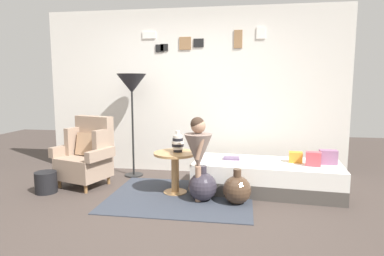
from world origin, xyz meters
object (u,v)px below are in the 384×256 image
at_px(daybed, 266,177).
at_px(demijohn_near, 203,186).
at_px(person_child, 198,148).
at_px(armchair, 87,154).
at_px(magazine_basket, 46,182).
at_px(floor_lamp, 132,87).
at_px(vase_striped, 178,143).
at_px(side_table, 175,164).
at_px(book_on_daybed, 231,158).
at_px(demijohn_far, 237,190).

relative_size(daybed, demijohn_near, 4.47).
bearing_deg(person_child, armchair, 166.33).
relative_size(demijohn_near, magazine_basket, 1.57).
distance_m(floor_lamp, demijohn_near, 1.94).
distance_m(person_child, magazine_basket, 2.09).
relative_size(vase_striped, person_child, 0.27).
bearing_deg(side_table, demijohn_near, -29.90).
distance_m(book_on_daybed, magazine_basket, 2.50).
relative_size(book_on_daybed, demijohn_near, 0.50).
bearing_deg(magazine_basket, person_child, 0.45).
bearing_deg(demijohn_near, vase_striped, 143.84).
relative_size(book_on_daybed, demijohn_far, 0.52).
bearing_deg(demijohn_far, floor_lamp, 149.01).
bearing_deg(vase_striped, book_on_daybed, 24.10).
distance_m(side_table, person_child, 0.49).
distance_m(armchair, side_table, 1.32).
relative_size(floor_lamp, person_child, 1.52).
distance_m(vase_striped, magazine_basket, 1.82).
height_order(person_child, demijohn_near, person_child).
xyz_separation_m(vase_striped, person_child, (0.31, -0.28, -0.01)).
xyz_separation_m(daybed, demijohn_far, (-0.37, -0.53, -0.03)).
xyz_separation_m(demijohn_near, demijohn_far, (0.42, -0.04, -0.01)).
xyz_separation_m(side_table, book_on_daybed, (0.72, 0.35, 0.02)).
height_order(book_on_daybed, demijohn_far, book_on_daybed).
xyz_separation_m(daybed, book_on_daybed, (-0.47, 0.08, 0.22)).
height_order(person_child, book_on_daybed, person_child).
relative_size(side_table, floor_lamp, 0.35).
height_order(armchair, vase_striped, armchair).
bearing_deg(daybed, magazine_basket, -169.82).
bearing_deg(magazine_basket, vase_striped, 9.70).
bearing_deg(floor_lamp, demijohn_near, -37.83).
bearing_deg(floor_lamp, vase_striped, -38.52).
relative_size(person_child, demijohn_far, 2.44).
bearing_deg(armchair, demijohn_far, -11.38).
height_order(floor_lamp, demijohn_far, floor_lamp).
bearing_deg(floor_lamp, book_on_daybed, -13.42).
bearing_deg(demijohn_near, floor_lamp, 142.17).
distance_m(person_child, demijohn_far, 0.68).
distance_m(book_on_daybed, demijohn_far, 0.66).
bearing_deg(vase_striped, magazine_basket, -170.30).
xyz_separation_m(person_child, magazine_basket, (-2.03, -0.02, -0.52)).
height_order(book_on_daybed, magazine_basket, book_on_daybed).
bearing_deg(book_on_daybed, magazine_basket, -165.98).
bearing_deg(armchair, floor_lamp, 48.37).
distance_m(person_child, book_on_daybed, 0.74).
relative_size(floor_lamp, demijohn_far, 3.71).
bearing_deg(side_table, person_child, -35.24).
height_order(side_table, book_on_daybed, side_table).
height_order(side_table, demijohn_near, side_table).
bearing_deg(person_child, book_on_daybed, 57.09).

